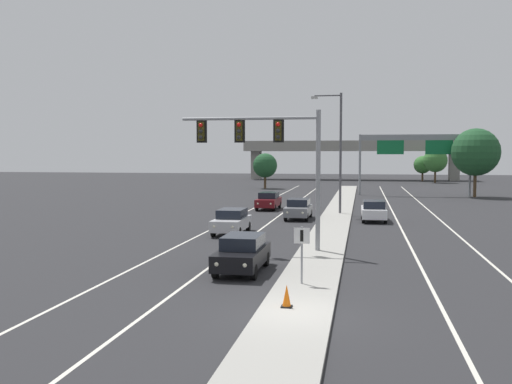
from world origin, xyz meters
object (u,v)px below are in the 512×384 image
at_px(street_lamp_median, 338,146).
at_px(traffic_cone_median_nose, 287,296).
at_px(car_oncoming_darkred, 269,201).
at_px(tree_far_right_c, 476,152).
at_px(car_receding_white, 374,210).
at_px(tree_far_right_b, 435,160).
at_px(car_oncoming_silver, 232,221).
at_px(highway_sign_gantry, 414,145).
at_px(tree_far_right_a, 423,165).
at_px(median_sign_post, 302,246).
at_px(overhead_signal_mast, 270,147).
at_px(car_oncoming_black, 242,253).
at_px(car_oncoming_grey, 299,209).
at_px(tree_far_left_a, 265,166).

bearing_deg(street_lamp_median, traffic_cone_median_nose, -90.59).
bearing_deg(car_oncoming_darkred, tree_far_right_c, 41.93).
bearing_deg(car_oncoming_darkred, car_receding_white, -39.79).
relative_size(car_oncoming_darkred, tree_far_right_b, 0.74).
distance_m(car_oncoming_silver, traffic_cone_median_nose, 18.59).
relative_size(highway_sign_gantry, tree_far_right_a, 2.82).
relative_size(median_sign_post, highway_sign_gantry, 0.17).
height_order(highway_sign_gantry, tree_far_right_a, highway_sign_gantry).
bearing_deg(tree_far_right_b, car_oncoming_darkred, -111.38).
bearing_deg(car_receding_white, overhead_signal_mast, -110.47).
bearing_deg(car_receding_white, car_oncoming_darkred, 140.21).
height_order(overhead_signal_mast, tree_far_right_a, overhead_signal_mast).
distance_m(car_oncoming_black, car_oncoming_silver, 12.01).
height_order(median_sign_post, tree_far_right_b, tree_far_right_b).
bearing_deg(overhead_signal_mast, tree_far_right_a, 79.16).
xyz_separation_m(car_oncoming_silver, tree_far_right_c, (21.26, 35.86, 4.48)).
bearing_deg(car_oncoming_silver, car_oncoming_black, -74.94).
relative_size(car_oncoming_darkred, highway_sign_gantry, 0.34).
relative_size(median_sign_post, tree_far_right_c, 0.27).
xyz_separation_m(street_lamp_median, tree_far_right_c, (15.09, 22.98, -0.49)).
bearing_deg(tree_far_right_a, car_oncoming_black, -100.42).
distance_m(car_oncoming_darkred, tree_far_right_c, 29.28).
bearing_deg(median_sign_post, car_oncoming_silver, 112.90).
xyz_separation_m(car_oncoming_black, tree_far_right_a, (16.02, 87.09, 2.25)).
relative_size(car_oncoming_silver, traffic_cone_median_nose, 6.04).
bearing_deg(tree_far_right_a, traffic_cone_median_nose, -98.12).
distance_m(overhead_signal_mast, car_oncoming_black, 7.07).
xyz_separation_m(overhead_signal_mast, tree_far_right_c, (17.78, 42.13, -0.16)).
distance_m(median_sign_post, street_lamp_median, 27.35).
bearing_deg(traffic_cone_median_nose, car_oncoming_darkred, 100.16).
bearing_deg(overhead_signal_mast, car_oncoming_grey, 90.64).
xyz_separation_m(car_oncoming_black, car_oncoming_silver, (-3.12, 11.59, 0.00)).
bearing_deg(traffic_cone_median_nose, tree_far_left_a, 100.13).
bearing_deg(tree_far_left_a, car_oncoming_black, -81.41).
bearing_deg(median_sign_post, tree_far_right_c, 73.00).
distance_m(car_oncoming_grey, traffic_cone_median_nose, 26.93).
relative_size(car_oncoming_black, tree_far_right_c, 0.55).
bearing_deg(car_oncoming_darkred, median_sign_post, -78.49).
relative_size(overhead_signal_mast, tree_far_right_c, 0.90).
relative_size(median_sign_post, car_oncoming_grey, 0.49).
bearing_deg(highway_sign_gantry, tree_far_right_c, -8.44).
relative_size(car_oncoming_black, car_receding_white, 0.99).
bearing_deg(overhead_signal_mast, car_oncoming_silver, 118.98).
bearing_deg(traffic_cone_median_nose, car_oncoming_black, 114.30).
height_order(street_lamp_median, tree_far_right_c, street_lamp_median).
distance_m(car_oncoming_grey, tree_far_left_a, 40.32).
relative_size(tree_far_right_a, tree_far_left_a, 0.91).
bearing_deg(tree_far_right_c, highway_sign_gantry, 171.56).
distance_m(street_lamp_median, tree_far_right_a, 64.00).
height_order(median_sign_post, car_receding_white, median_sign_post).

